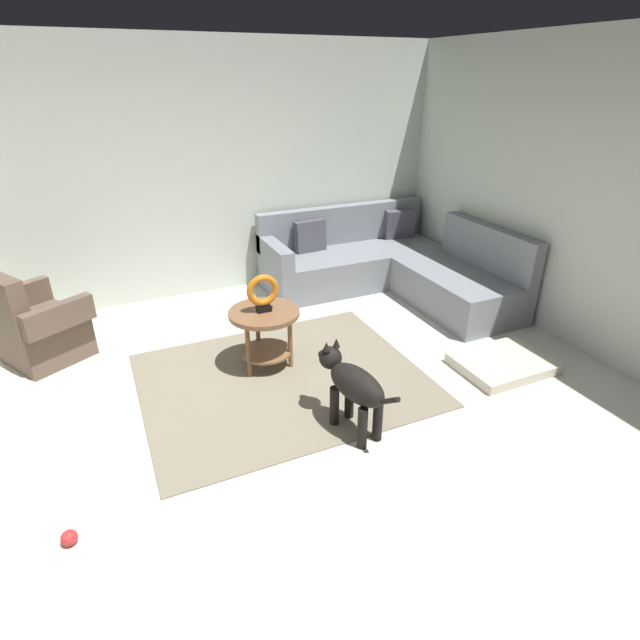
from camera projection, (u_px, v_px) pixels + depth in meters
name	position (u px, v px, depth m)	size (l,w,h in m)	color
ground_plane	(298.00, 438.00, 3.65)	(6.00, 6.00, 0.10)	silver
wall_back	(193.00, 174.00, 5.43)	(6.00, 0.12, 2.70)	silver
wall_right	(626.00, 207.00, 4.12)	(0.12, 6.00, 2.70)	silver
area_rug	(283.00, 379.00, 4.25)	(2.30, 1.90, 0.01)	gray
sectional_couch	(389.00, 267.00, 5.89)	(2.20, 2.25, 0.88)	gray
armchair	(37.00, 328.00, 4.42)	(0.92, 0.99, 0.88)	brown
side_table	(265.00, 324.00, 4.27)	(0.60, 0.60, 0.54)	brown
torus_sculpture	(263.00, 292.00, 4.14)	(0.28, 0.08, 0.33)	black
dog_bed_mat	(503.00, 364.00, 4.41)	(0.80, 0.60, 0.09)	beige
dog	(353.00, 385.00, 3.51)	(0.32, 0.84, 0.63)	black
dog_toy_ball	(69.00, 538.00, 2.75)	(0.09, 0.09, 0.09)	red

